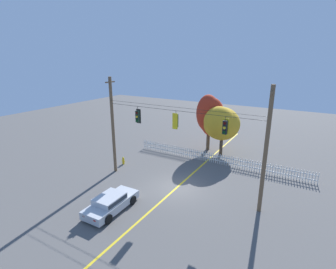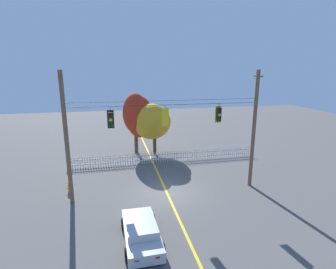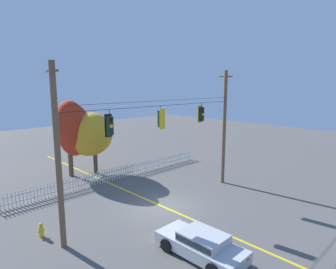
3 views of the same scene
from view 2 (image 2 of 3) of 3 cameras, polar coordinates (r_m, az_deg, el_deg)
The scene contains 11 objects.
ground at distance 19.39m, azimuth -0.21°, elevation -12.57°, with size 80.00×80.00×0.00m, color #565451.
lane_centerline_stripe at distance 19.39m, azimuth -0.21°, elevation -12.56°, with size 0.16×36.00×0.01m, color gold.
signal_support_span at distance 17.86m, azimuth -0.22°, elevation 0.16°, with size 13.21×1.10×8.64m.
traffic_signal_northbound_primary at distance 17.27m, azimuth -12.31°, elevation 3.19°, with size 0.43×0.38×1.44m.
traffic_signal_eastbound_side at distance 17.58m, azimuth -0.61°, elevation 3.90°, with size 0.43×0.38×1.39m.
traffic_signal_southbound_primary at distance 18.72m, azimuth 10.93°, elevation 4.29°, with size 0.43×0.38×1.37m.
white_picket_fence at distance 25.22m, azimuth -0.83°, elevation -4.84°, with size 17.69×0.06×1.04m.
autumn_maple_near_fence at distance 27.10m, azimuth -6.62°, elevation 4.14°, with size 3.11×2.54×6.36m.
autumn_maple_mid at distance 26.98m, azimuth -3.55°, elevation 2.91°, with size 3.93×3.83×5.33m.
parked_car at distance 14.43m, azimuth -5.80°, elevation -20.11°, with size 1.94×4.22×1.15m.
fire_hydrant at distance 20.65m, azimuth -20.62°, elevation -10.67°, with size 0.38×0.22×0.75m.
Camera 2 is at (-3.55, -16.97, 8.68)m, focal length 28.15 mm.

